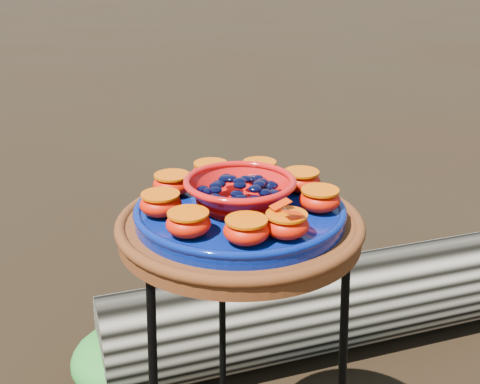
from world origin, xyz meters
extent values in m
cylinder|color=#552E14|center=(0.00, 0.00, 0.72)|extent=(0.44, 0.44, 0.04)
cylinder|color=#0A0534|center=(0.00, 0.00, 0.75)|extent=(0.38, 0.38, 0.03)
ellipsoid|color=red|center=(0.05, -0.13, 0.78)|extent=(0.07, 0.07, 0.04)
ellipsoid|color=red|center=(0.13, -0.04, 0.78)|extent=(0.07, 0.07, 0.04)
ellipsoid|color=red|center=(0.13, 0.05, 0.78)|extent=(0.07, 0.07, 0.04)
ellipsoid|color=red|center=(0.06, 0.13, 0.78)|extent=(0.07, 0.07, 0.04)
ellipsoid|color=red|center=(-0.03, 0.14, 0.78)|extent=(0.07, 0.07, 0.04)
ellipsoid|color=red|center=(-0.11, 0.09, 0.78)|extent=(0.07, 0.07, 0.04)
ellipsoid|color=red|center=(-0.14, -0.01, 0.78)|extent=(0.07, 0.07, 0.04)
ellipsoid|color=red|center=(-0.10, -0.10, 0.78)|extent=(0.07, 0.07, 0.04)
ellipsoid|color=red|center=(-0.02, -0.14, 0.78)|extent=(0.07, 0.07, 0.04)
ellipsoid|color=#2A712C|center=(-0.23, 0.52, 0.08)|extent=(0.33, 0.33, 0.17)
camera|label=1|loc=(-0.20, -0.97, 1.18)|focal=45.00mm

